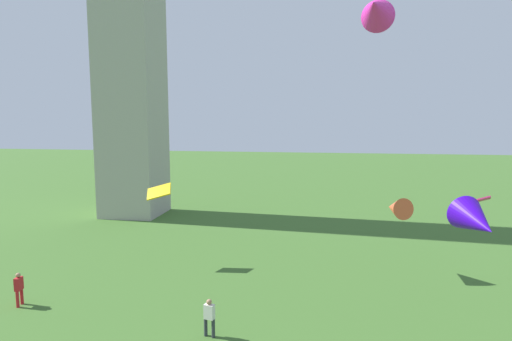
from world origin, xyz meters
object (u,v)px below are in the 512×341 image
(person_1, at_px, (209,316))
(kite_flying_4, at_px, (159,191))
(kite_flying_3, at_px, (477,222))
(kite_flying_7, at_px, (482,199))
(person_2, at_px, (19,287))
(kite_flying_0, at_px, (396,208))
(kite_flying_6, at_px, (376,10))

(person_1, height_order, kite_flying_4, kite_flying_4)
(kite_flying_3, distance_m, kite_flying_4, 18.90)
(kite_flying_7, bearing_deg, person_2, -54.88)
(person_2, xyz_separation_m, kite_flying_0, (20.04, 7.89, 3.19))
(kite_flying_0, distance_m, kite_flying_3, 10.36)
(person_1, relative_size, kite_flying_4, 0.96)
(kite_flying_3, bearing_deg, person_2, 162.43)
(kite_flying_4, xyz_separation_m, kite_flying_6, (12.51, -8.35, 9.01))
(kite_flying_3, bearing_deg, kite_flying_7, 58.21)
(person_2, height_order, kite_flying_6, kite_flying_6)
(kite_flying_0, distance_m, kite_flying_7, 4.76)
(kite_flying_0, relative_size, kite_flying_6, 1.05)
(person_1, distance_m, kite_flying_4, 11.13)
(kite_flying_7, bearing_deg, kite_flying_6, -22.44)
(kite_flying_6, distance_m, kite_flying_7, 13.63)
(person_1, xyz_separation_m, person_2, (-10.61, 1.53, 0.01))
(person_1, distance_m, kite_flying_7, 16.53)
(person_2, relative_size, kite_flying_3, 0.75)
(kite_flying_3, distance_m, kite_flying_7, 9.33)
(person_2, height_order, kite_flying_4, kite_flying_4)
(kite_flying_4, height_order, kite_flying_6, kite_flying_6)
(kite_flying_3, relative_size, kite_flying_4, 1.29)
(person_1, relative_size, kite_flying_6, 0.79)
(person_2, distance_m, kite_flying_3, 21.92)
(person_1, xyz_separation_m, kite_flying_3, (10.63, -0.74, 4.88))
(person_1, relative_size, kite_flying_3, 0.75)
(person_1, relative_size, person_2, 0.99)
(person_2, bearing_deg, person_1, -105.94)
(kite_flying_0, xyz_separation_m, kite_flying_3, (1.21, -10.16, 1.68))
(kite_flying_4, relative_size, kite_flying_7, 1.27)
(person_1, xyz_separation_m, kite_flying_6, (6.80, 0.35, 12.96))
(person_2, distance_m, kite_flying_0, 21.77)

